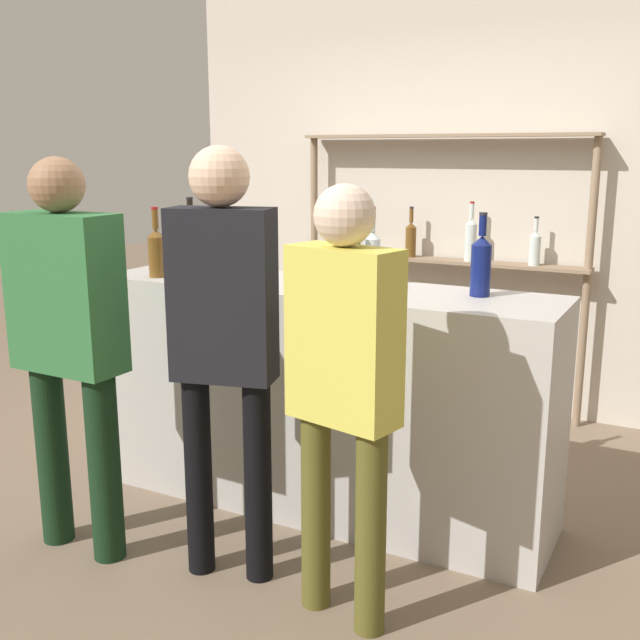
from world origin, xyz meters
name	(u,v)px	position (x,y,z in m)	size (l,w,h in m)	color
ground_plane	(320,503)	(0.00, 0.00, 0.00)	(16.00, 16.00, 0.00)	#7A6651
bar_counter	(320,398)	(0.00, 0.00, 0.55)	(2.24, 0.57, 1.10)	#B7B2AD
back_wall	(450,198)	(0.00, 1.89, 1.40)	(3.84, 0.12, 2.80)	beige
back_shelf	(440,231)	(-0.01, 1.71, 1.19)	(1.94, 0.18, 1.81)	#897056
counter_bottle_0	(338,263)	(0.11, -0.04, 1.22)	(0.08, 0.08, 0.33)	#0F1956
counter_bottle_1	(157,251)	(-0.83, -0.16, 1.23)	(0.08, 0.08, 0.35)	brown
counter_bottle_2	(191,240)	(-0.86, 0.16, 1.25)	(0.09, 0.09, 0.37)	black
counter_bottle_3	(481,264)	(0.73, 0.09, 1.24)	(0.09, 0.09, 0.36)	#0F1956
counter_bottle_4	(372,256)	(0.21, 0.13, 1.23)	(0.08, 0.08, 0.36)	silver
wine_glass	(203,249)	(-0.74, 0.10, 1.21)	(0.07, 0.07, 0.16)	silver
customer_right	(344,373)	(0.50, -0.78, 0.95)	(0.43, 0.26, 1.61)	brown
customer_left	(68,331)	(-0.72, -0.86, 0.98)	(0.49, 0.22, 1.69)	black
customer_center	(224,329)	(-0.04, -0.73, 1.04)	(0.43, 0.27, 1.73)	black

